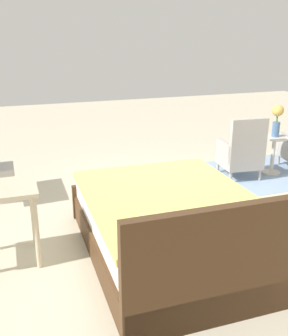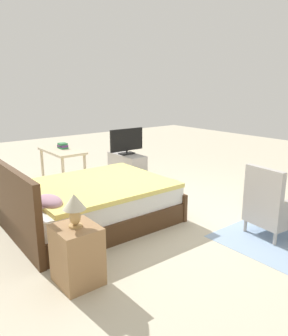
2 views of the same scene
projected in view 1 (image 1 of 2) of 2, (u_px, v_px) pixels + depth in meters
The scene contains 6 objects.
ground_plane at pixel (160, 210), 4.81m from camera, with size 16.00×16.00×0.00m, color beige.
floor_rug at pixel (269, 172), 6.09m from camera, with size 2.10×1.50×0.01m.
bed at pixel (174, 227), 3.75m from camera, with size 1.63×2.18×0.96m.
armchair_by_window_right at pixel (242, 153), 5.74m from camera, with size 0.59×0.59×0.92m.
side_table at pixel (273, 150), 5.93m from camera, with size 0.40×0.40×0.58m.
flower_vase at pixel (277, 117), 5.76m from camera, with size 0.17×0.17×0.48m.
Camera 1 is at (1.62, 4.07, 2.07)m, focal length 42.00 mm.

